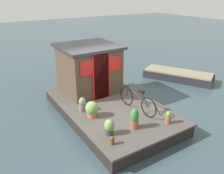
# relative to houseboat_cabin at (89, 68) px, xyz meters

# --- Properties ---
(ground_plane) EXTENTS (60.00, 60.00, 0.00)m
(ground_plane) POSITION_rel_houseboat_cabin_xyz_m (-1.47, 0.00, -1.38)
(ground_plane) COLOR #384C54
(houseboat_deck) EXTENTS (5.17, 3.02, 0.47)m
(houseboat_deck) POSITION_rel_houseboat_cabin_xyz_m (-1.47, 0.00, -1.15)
(houseboat_deck) COLOR #4C4742
(houseboat_deck) RESTS_ON ground_plane
(houseboat_cabin) EXTENTS (2.11, 2.15, 1.80)m
(houseboat_cabin) POSITION_rel_houseboat_cabin_xyz_m (0.00, 0.00, 0.00)
(houseboat_cabin) COLOR #4C3828
(houseboat_cabin) RESTS_ON houseboat_deck
(bicycle) EXTENTS (1.71, 0.50, 0.79)m
(bicycle) POSITION_rel_houseboat_cabin_xyz_m (-2.39, -0.51, -0.54)
(bicycle) COLOR black
(bicycle) RESTS_ON houseboat_deck
(potted_plant_geranium) EXTENTS (0.24, 0.24, 0.62)m
(potted_plant_geranium) POSITION_rel_houseboat_cabin_xyz_m (-3.19, 0.21, -0.61)
(potted_plant_geranium) COLOR #935138
(potted_plant_geranium) RESTS_ON houseboat_deck
(potted_plant_lavender) EXTENTS (0.41, 0.41, 0.52)m
(potted_plant_lavender) POSITION_rel_houseboat_cabin_xyz_m (-1.97, 0.93, -0.65)
(potted_plant_lavender) COLOR #B2603D
(potted_plant_lavender) RESTS_ON houseboat_deck
(potted_plant_rosemary) EXTENTS (0.25, 0.25, 0.48)m
(potted_plant_rosemary) POSITION_rel_houseboat_cabin_xyz_m (-1.46, 1.02, -0.69)
(potted_plant_rosemary) COLOR slate
(potted_plant_rosemary) RESTS_ON houseboat_deck
(potted_plant_thyme) EXTENTS (0.29, 0.29, 0.45)m
(potted_plant_thyme) POSITION_rel_houseboat_cabin_xyz_m (-3.08, 0.98, -0.68)
(potted_plant_thyme) COLOR #38383D
(potted_plant_thyme) RESTS_ON houseboat_deck
(potted_plant_succulent) EXTENTS (0.17, 0.17, 0.41)m
(potted_plant_succulent) POSITION_rel_houseboat_cabin_xyz_m (-3.53, -0.81, -0.71)
(potted_plant_succulent) COLOR #935138
(potted_plant_succulent) RESTS_ON houseboat_deck
(mooring_bollard) EXTENTS (0.11, 0.11, 0.24)m
(mooring_bollard) POSITION_rel_houseboat_cabin_xyz_m (-3.51, 1.16, -0.78)
(mooring_bollard) COLOR brown
(mooring_bollard) RESTS_ON houseboat_deck
(dinghy_boat) EXTENTS (3.43, 2.55, 0.45)m
(dinghy_boat) POSITION_rel_houseboat_cabin_xyz_m (-0.29, -4.80, -1.16)
(dinghy_boat) COLOR #232328
(dinghy_boat) RESTS_ON ground_plane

